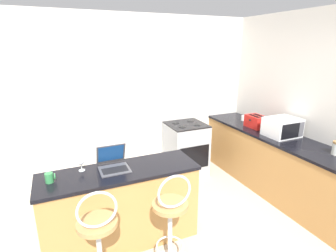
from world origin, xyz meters
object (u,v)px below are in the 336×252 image
(microwave, at_px, (282,127))
(mug_white, at_px, (244,118))
(toaster, at_px, (256,121))
(stove_range, at_px, (186,149))
(wine_glass_tall, at_px, (81,162))
(bar_stool_far, at_px, (171,224))
(laptop, at_px, (113,162))
(bar_stool_near, at_px, (99,245))
(mug_green, at_px, (50,178))

(microwave, distance_m, mug_white, 0.87)
(toaster, relative_size, stove_range, 0.35)
(microwave, xyz_separation_m, stove_range, (-0.98, 1.08, -0.57))
(toaster, distance_m, wine_glass_tall, 2.75)
(toaster, relative_size, mug_white, 3.28)
(bar_stool_far, bearing_deg, laptop, 120.25)
(bar_stool_near, height_order, microwave, microwave)
(stove_range, relative_size, wine_glass_tall, 6.69)
(microwave, relative_size, stove_range, 0.51)
(mug_white, bearing_deg, stove_range, 168.14)
(toaster, xyz_separation_m, mug_white, (0.08, 0.39, -0.05))
(toaster, height_order, mug_white, toaster)
(mug_green, bearing_deg, wine_glass_tall, 23.83)
(mug_green, bearing_deg, stove_range, 29.99)
(microwave, relative_size, mug_white, 4.77)
(laptop, distance_m, stove_range, 1.92)
(bar_stool_far, bearing_deg, bar_stool_near, 180.00)
(microwave, bearing_deg, stove_range, 132.23)
(mug_white, relative_size, wine_glass_tall, 0.71)
(toaster, bearing_deg, bar_stool_near, -156.13)
(bar_stool_near, height_order, mug_green, bar_stool_near)
(stove_range, bearing_deg, microwave, -47.77)
(bar_stool_far, bearing_deg, wine_glass_tall, 134.22)
(bar_stool_far, relative_size, wine_glass_tall, 7.99)
(laptop, bearing_deg, microwave, 1.33)
(mug_green, bearing_deg, microwave, 2.39)
(laptop, distance_m, toaster, 2.45)
(bar_stool_near, relative_size, stove_range, 1.19)
(microwave, bearing_deg, wine_glass_tall, 179.87)
(bar_stool_far, xyz_separation_m, microwave, (2.06, 0.71, 0.50))
(bar_stool_far, xyz_separation_m, stove_range, (1.09, 1.78, -0.07))
(bar_stool_near, bearing_deg, microwave, 14.56)
(stove_range, distance_m, wine_glass_tall, 2.14)
(microwave, xyz_separation_m, mug_white, (0.03, 0.86, -0.09))
(stove_range, relative_size, mug_green, 9.32)
(bar_stool_far, bearing_deg, mug_green, 149.82)
(microwave, height_order, stove_range, microwave)
(mug_white, bearing_deg, microwave, -91.81)
(laptop, xyz_separation_m, toaster, (2.39, 0.53, 0.03))
(microwave, relative_size, mug_green, 4.73)
(bar_stool_near, bearing_deg, wine_glass_tall, 92.42)
(bar_stool_far, relative_size, laptop, 3.24)
(bar_stool_far, xyz_separation_m, wine_glass_tall, (-0.70, 0.71, 0.47))
(bar_stool_far, height_order, mug_white, bar_stool_far)
(toaster, xyz_separation_m, stove_range, (-0.92, 0.60, -0.54))
(wine_glass_tall, bearing_deg, mug_white, 17.13)
(toaster, height_order, stove_range, toaster)
(toaster, relative_size, wine_glass_tall, 2.34)
(laptop, bearing_deg, toaster, 12.55)
(bar_stool_near, height_order, stove_range, bar_stool_near)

